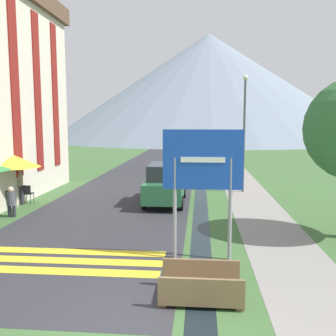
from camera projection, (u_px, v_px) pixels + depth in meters
The scene contains 16 objects.
ground_plane at pixel (184, 174), 26.27m from camera, with size 160.00×160.00×0.00m, color #3D6033.
road at pixel (163, 160), 36.38m from camera, with size 6.40×60.00×0.01m.
footpath at pixel (226, 160), 35.85m from camera, with size 2.20×60.00×0.01m.
drainage_channel at pixel (201, 160), 36.06m from camera, with size 0.60×60.00×0.00m.
crosswalk_marking at pixel (62, 260), 9.96m from camera, with size 5.44×1.84×0.01m.
mountain_distant at pixel (208, 87), 80.90m from camera, with size 67.55×67.55×22.35m.
road_sign at pixel (203, 172), 9.81m from camera, with size 2.10×0.11×3.48m.
footbridge at pixel (201, 288), 7.82m from camera, with size 1.70×1.10×0.65m.
parked_car_near at pixel (165, 184), 16.84m from camera, with size 1.73×4.07×1.82m.
parked_car_far at pixel (180, 157), 29.26m from camera, with size 1.79×4.48×1.82m.
cafe_chair_far_right at pixel (27, 192), 16.87m from camera, with size 0.40×0.40×0.85m.
cafe_chair_middle at pixel (7, 198), 15.60m from camera, with size 0.40×0.40×0.85m.
cafe_umbrella_middle_yellow at pixel (15, 161), 15.73m from camera, with size 2.09×2.09×2.27m.
person_seated_near at pixel (11, 200), 14.48m from camera, with size 0.32×0.32×1.19m.
person_standing_terrace at pixel (19, 184), 16.59m from camera, with size 0.32×0.32×1.63m.
streetlamp at pixel (244, 125), 19.34m from camera, with size 0.28×0.28×6.06m.
Camera 1 is at (1.16, -6.02, 3.68)m, focal length 40.00 mm.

